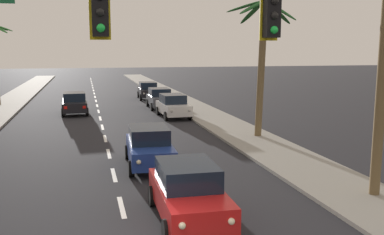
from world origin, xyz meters
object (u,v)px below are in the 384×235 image
at_px(sedan_parked_nearest_kerb, 160,98).
at_px(palm_right_second, 262,40).
at_px(traffic_signal_mast, 277,44).
at_px(sedan_parked_mid_kerb, 173,106).
at_px(sedan_lead_at_stop_bar, 188,192).
at_px(sedan_oncoming_far, 74,103).
at_px(sedan_parked_far_kerb, 148,90).
at_px(sedan_third_in_queue, 149,146).

height_order(sedan_parked_nearest_kerb, palm_right_second, palm_right_second).
height_order(traffic_signal_mast, sedan_parked_mid_kerb, traffic_signal_mast).
height_order(sedan_lead_at_stop_bar, palm_right_second, palm_right_second).
distance_m(sedan_lead_at_stop_bar, palm_right_second, 13.47).
height_order(sedan_oncoming_far, palm_right_second, palm_right_second).
height_order(traffic_signal_mast, sedan_parked_nearest_kerb, traffic_signal_mast).
bearing_deg(traffic_signal_mast, palm_right_second, 68.58).
distance_m(sedan_parked_far_kerb, palm_right_second, 21.78).
bearing_deg(traffic_signal_mast, sedan_oncoming_far, 100.84).
relative_size(sedan_lead_at_stop_bar, sedan_oncoming_far, 0.99).
bearing_deg(sedan_third_in_queue, traffic_signal_mast, -80.60).
bearing_deg(traffic_signal_mast, sedan_parked_far_kerb, 86.66).
bearing_deg(sedan_parked_far_kerb, palm_right_second, -80.91).
distance_m(sedan_lead_at_stop_bar, sedan_oncoming_far, 23.06).
relative_size(traffic_signal_mast, palm_right_second, 1.43).
relative_size(sedan_parked_mid_kerb, palm_right_second, 0.58).
height_order(sedan_lead_at_stop_bar, sedan_parked_mid_kerb, same).
bearing_deg(sedan_parked_mid_kerb, sedan_oncoming_far, 154.25).
distance_m(sedan_third_in_queue, sedan_parked_far_kerb, 25.78).
bearing_deg(palm_right_second, sedan_third_in_queue, -146.94).
distance_m(sedan_third_in_queue, sedan_parked_nearest_kerb, 18.66).
distance_m(traffic_signal_mast, sedan_parked_far_kerb, 35.08).
bearing_deg(sedan_third_in_queue, sedan_parked_mid_kerb, 74.46).
xyz_separation_m(sedan_parked_nearest_kerb, sedan_parked_mid_kerb, (0.12, -5.20, 0.00)).
distance_m(sedan_oncoming_far, sedan_parked_far_kerb, 11.39).
distance_m(sedan_lead_at_stop_bar, sedan_parked_far_kerb, 31.96).
bearing_deg(palm_right_second, sedan_parked_mid_kerb, 110.82).
xyz_separation_m(sedan_third_in_queue, sedan_parked_far_kerb, (3.56, 25.53, 0.00)).
distance_m(sedan_parked_mid_kerb, sedan_parked_far_kerb, 12.41).
bearing_deg(sedan_parked_mid_kerb, traffic_signal_mast, -95.41).
bearing_deg(sedan_lead_at_stop_bar, sedan_parked_far_kerb, 84.03).
xyz_separation_m(traffic_signal_mast, sedan_parked_nearest_kerb, (2.00, 27.56, -4.22)).
bearing_deg(palm_right_second, sedan_parked_far_kerb, 99.09).
xyz_separation_m(sedan_lead_at_stop_bar, sedan_parked_nearest_kerb, (3.29, 24.57, 0.00)).
height_order(sedan_parked_far_kerb, palm_right_second, palm_right_second).
height_order(sedan_lead_at_stop_bar, sedan_parked_far_kerb, same).
bearing_deg(sedan_parked_nearest_kerb, sedan_parked_far_kerb, 89.74).
distance_m(sedan_parked_nearest_kerb, sedan_parked_far_kerb, 7.21).
distance_m(sedan_third_in_queue, sedan_parked_mid_kerb, 13.62).
distance_m(sedan_lead_at_stop_bar, sedan_third_in_queue, 6.26).
height_order(sedan_third_in_queue, sedan_parked_mid_kerb, same).
xyz_separation_m(sedan_parked_mid_kerb, palm_right_second, (3.28, -8.61, 4.59)).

